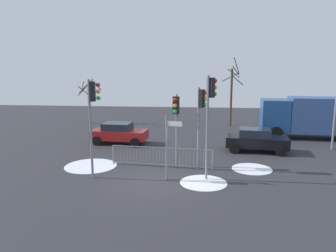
% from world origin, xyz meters
% --- Properties ---
extents(ground_plane, '(60.00, 60.00, 0.00)m').
position_xyz_m(ground_plane, '(0.00, 0.00, 0.00)').
color(ground_plane, '#2D2D33').
extents(traffic_light_foreground_right, '(0.48, 0.46, 4.85)m').
position_xyz_m(traffic_light_foreground_right, '(2.44, 0.52, 3.55)').
color(traffic_light_foreground_right, slate).
rests_on(traffic_light_foreground_right, ground).
extents(traffic_light_mid_left, '(0.53, 0.40, 4.24)m').
position_xyz_m(traffic_light_mid_left, '(2.05, 1.90, 3.11)').
color(traffic_light_mid_left, slate).
rests_on(traffic_light_mid_left, ground).
extents(traffic_light_mid_right, '(0.35, 0.57, 3.85)m').
position_xyz_m(traffic_light_mid_right, '(0.75, 2.25, 2.82)').
color(traffic_light_mid_right, slate).
rests_on(traffic_light_mid_right, ground).
extents(traffic_light_rear_right, '(0.56, 0.35, 4.67)m').
position_xyz_m(traffic_light_rear_right, '(-2.93, 0.09, 3.42)').
color(traffic_light_rear_right, slate).
rests_on(traffic_light_rear_right, ground).
extents(direction_sign_post, '(0.78, 0.22, 3.04)m').
position_xyz_m(direction_sign_post, '(0.54, 0.17, 1.70)').
color(direction_sign_post, slate).
rests_on(direction_sign_post, ground).
extents(pedestrian_guard_railing, '(5.44, 0.55, 1.07)m').
position_xyz_m(pedestrian_guard_railing, '(-0.01, 2.11, 0.55)').
color(pedestrian_guard_railing, slate).
rests_on(pedestrian_guard_railing, ground).
extents(car_red_mid, '(3.92, 2.18, 1.47)m').
position_xyz_m(car_red_mid, '(-3.64, 7.20, 0.77)').
color(car_red_mid, maroon).
rests_on(car_red_mid, ground).
extents(car_black_near, '(3.98, 2.31, 1.47)m').
position_xyz_m(car_black_near, '(5.55, 5.95, 0.77)').
color(car_black_near, black).
rests_on(car_black_near, ground).
extents(delivery_truck, '(7.22, 3.20, 3.10)m').
position_xyz_m(delivery_truck, '(10.30, 10.46, 1.74)').
color(delivery_truck, '#33518C').
rests_on(delivery_truck, ground).
extents(bare_tree_left, '(2.06, 2.04, 4.29)m').
position_xyz_m(bare_tree_left, '(-8.74, 15.34, 2.23)').
color(bare_tree_left, '#473828').
rests_on(bare_tree_left, ground).
extents(bare_tree_centre, '(1.88, 1.90, 6.24)m').
position_xyz_m(bare_tree_centre, '(4.82, 15.23, 2.95)').
color(bare_tree_centre, '#473828').
rests_on(bare_tree_centre, ground).
extents(snow_patch_kerb, '(2.78, 2.78, 0.01)m').
position_xyz_m(snow_patch_kerb, '(-3.81, 1.86, 0.01)').
color(snow_patch_kerb, white).
rests_on(snow_patch_kerb, ground).
extents(snow_patch_island, '(2.16, 2.16, 0.01)m').
position_xyz_m(snow_patch_island, '(2.21, -0.08, 0.01)').
color(snow_patch_island, white).
rests_on(snow_patch_island, ground).
extents(snow_patch_verge, '(2.08, 2.08, 0.01)m').
position_xyz_m(snow_patch_verge, '(4.74, 2.24, 0.01)').
color(snow_patch_verge, white).
rests_on(snow_patch_verge, ground).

